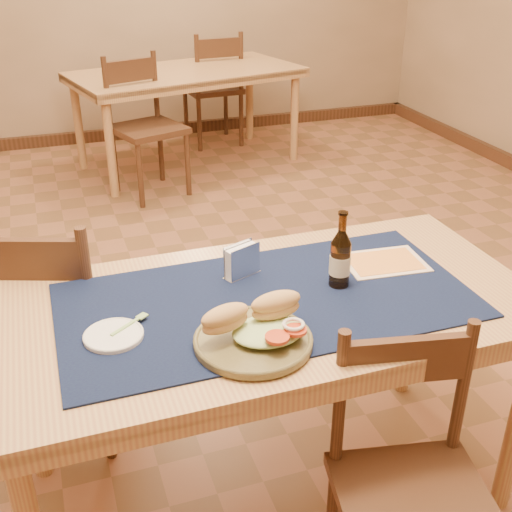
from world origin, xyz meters
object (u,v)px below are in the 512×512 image
object	(u,v)px
beer_bottle	(340,259)
napkin_holder	(242,261)
back_table	(187,81)
main_table	(267,325)
chair_main_far	(55,324)
sandwich_plate	(256,332)
chair_main_near	(412,488)

from	to	relation	value
beer_bottle	napkin_holder	bearing A→B (deg)	150.01
back_table	napkin_holder	world-z (taller)	napkin_holder
main_table	napkin_holder	size ratio (longest dim) A/B	12.50
chair_main_far	sandwich_plate	bearing A→B (deg)	-54.35
main_table	beer_bottle	size ratio (longest dim) A/B	6.66
beer_bottle	napkin_holder	size ratio (longest dim) A/B	1.88
chair_main_far	chair_main_near	size ratio (longest dim) A/B	1.09
main_table	back_table	size ratio (longest dim) A/B	0.86
chair_main_far	sandwich_plate	xyz separation A→B (m)	(0.51, -0.71, 0.31)
beer_bottle	main_table	bearing A→B (deg)	-177.24
chair_main_near	napkin_holder	distance (m)	0.80
chair_main_near	napkin_holder	size ratio (longest dim) A/B	6.61
sandwich_plate	beer_bottle	bearing A→B (deg)	31.49
back_table	sandwich_plate	bearing A→B (deg)	-100.51
chair_main_near	sandwich_plate	xyz separation A→B (m)	(-0.32, 0.32, 0.35)
chair_main_far	sandwich_plate	size ratio (longest dim) A/B	2.95
chair_main_far	napkin_holder	bearing A→B (deg)	-31.03
chair_main_far	back_table	bearing A→B (deg)	67.87
main_table	chair_main_far	bearing A→B (deg)	139.88
main_table	beer_bottle	distance (m)	0.29
chair_main_near	sandwich_plate	world-z (taller)	sandwich_plate
back_table	chair_main_near	world-z (taller)	chair_main_near
main_table	chair_main_far	world-z (taller)	chair_main_far
sandwich_plate	napkin_holder	bearing A→B (deg)	78.04
back_table	beer_bottle	distance (m)	3.41
sandwich_plate	beer_bottle	distance (m)	0.40
napkin_holder	main_table	bearing A→B (deg)	-81.10
beer_bottle	chair_main_far	bearing A→B (deg)	149.29
main_table	chair_main_far	size ratio (longest dim) A/B	1.73
main_table	sandwich_plate	world-z (taller)	sandwich_plate
chair_main_far	beer_bottle	size ratio (longest dim) A/B	3.85
chair_main_far	beer_bottle	world-z (taller)	beer_bottle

